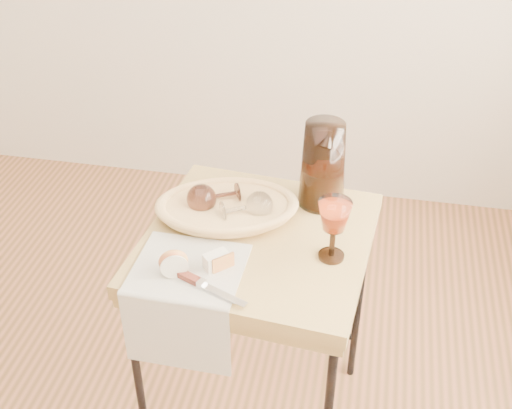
% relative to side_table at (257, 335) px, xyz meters
% --- Properties ---
extents(side_table, '(0.65, 0.65, 0.76)m').
position_rel_side_table_xyz_m(side_table, '(0.00, 0.00, 0.00)').
color(side_table, brown).
rests_on(side_table, floor).
extents(tea_towel, '(0.28, 0.26, 0.01)m').
position_rel_side_table_xyz_m(tea_towel, '(-0.15, -0.17, 0.38)').
color(tea_towel, beige).
rests_on(tea_towel, side_table).
extents(bread_basket, '(0.40, 0.32, 0.05)m').
position_rel_side_table_xyz_m(bread_basket, '(-0.10, 0.08, 0.40)').
color(bread_basket, '#B27B4F').
rests_on(bread_basket, side_table).
extents(goblet_lying_a, '(0.16, 0.14, 0.08)m').
position_rel_side_table_xyz_m(goblet_lying_a, '(-0.13, 0.09, 0.44)').
color(goblet_lying_a, brown).
rests_on(goblet_lying_a, bread_basket).
extents(goblet_lying_b, '(0.15, 0.13, 0.08)m').
position_rel_side_table_xyz_m(goblet_lying_b, '(-0.05, 0.05, 0.43)').
color(goblet_lying_b, white).
rests_on(goblet_lying_b, bread_basket).
extents(pitcher, '(0.23, 0.29, 0.30)m').
position_rel_side_table_xyz_m(pitcher, '(0.15, 0.20, 0.51)').
color(pitcher, black).
rests_on(pitcher, side_table).
extents(wine_goblet, '(0.10, 0.10, 0.18)m').
position_rel_side_table_xyz_m(wine_goblet, '(0.21, -0.05, 0.47)').
color(wine_goblet, white).
rests_on(wine_goblet, side_table).
extents(apple_half, '(0.08, 0.07, 0.07)m').
position_rel_side_table_xyz_m(apple_half, '(-0.18, -0.19, 0.42)').
color(apple_half, red).
rests_on(apple_half, tea_towel).
extents(apple_wedge, '(0.07, 0.07, 0.04)m').
position_rel_side_table_xyz_m(apple_wedge, '(-0.08, -0.15, 0.41)').
color(apple_wedge, '#EFE7CD').
rests_on(apple_wedge, tea_towel).
extents(table_knife, '(0.21, 0.11, 0.02)m').
position_rel_side_table_xyz_m(table_knife, '(-0.09, -0.23, 0.40)').
color(table_knife, silver).
rests_on(table_knife, tea_towel).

